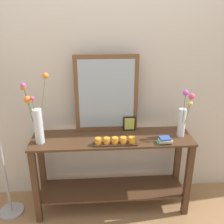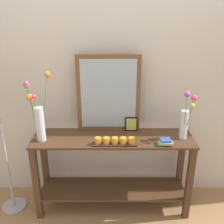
% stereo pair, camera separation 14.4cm
% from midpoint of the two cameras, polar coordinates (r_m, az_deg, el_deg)
% --- Properties ---
extents(ground_plane, '(7.00, 6.00, 0.02)m').
position_cam_midpoint_polar(ground_plane, '(2.86, 1.53, -20.07)').
color(ground_plane, '#997047').
extents(wall_back, '(6.40, 0.08, 2.70)m').
position_cam_midpoint_polar(wall_back, '(2.52, 1.63, 9.15)').
color(wall_back, beige).
rests_on(wall_back, ground).
extents(console_table, '(1.50, 0.40, 0.79)m').
position_cam_midpoint_polar(console_table, '(2.56, 1.64, -11.80)').
color(console_table, '#472D1C').
rests_on(console_table, ground).
extents(mirror_leaning, '(0.60, 0.03, 0.74)m').
position_cam_midpoint_polar(mirror_leaning, '(2.42, 0.72, 4.00)').
color(mirror_leaning, brown).
rests_on(mirror_leaning, console_table).
extents(tall_vase_left, '(0.25, 0.16, 0.62)m').
position_cam_midpoint_polar(tall_vase_left, '(2.34, -14.60, -0.76)').
color(tall_vase_left, silver).
rests_on(tall_vase_left, console_table).
extents(vase_right, '(0.14, 0.15, 0.48)m').
position_cam_midpoint_polar(vase_right, '(2.42, 17.45, -1.63)').
color(vase_right, silver).
rests_on(vase_right, console_table).
extents(candle_tray, '(0.39, 0.09, 0.07)m').
position_cam_midpoint_polar(candle_tray, '(2.28, 2.29, -6.60)').
color(candle_tray, '#382316').
rests_on(candle_tray, console_table).
extents(picture_frame_small, '(0.12, 0.01, 0.14)m').
position_cam_midpoint_polar(picture_frame_small, '(2.52, 5.77, -2.70)').
color(picture_frame_small, black).
rests_on(picture_frame_small, console_table).
extents(book_stack, '(0.14, 0.09, 0.05)m').
position_cam_midpoint_polar(book_stack, '(2.33, 13.32, -6.56)').
color(book_stack, '#388E56').
rests_on(book_stack, console_table).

